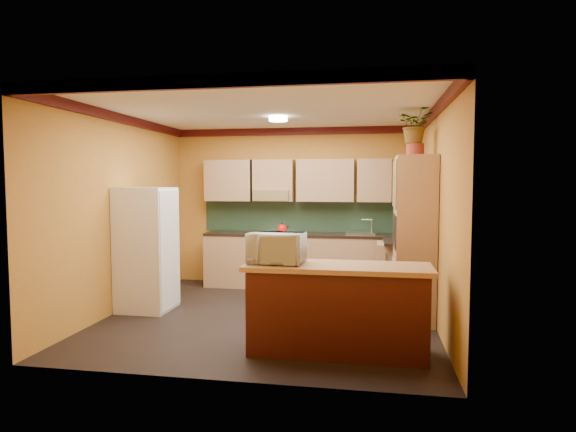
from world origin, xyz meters
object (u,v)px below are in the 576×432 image
object	(u,v)px
stove	(277,260)
fridge	(146,249)
microwave	(276,248)
base_cabinets_back	(314,262)
pantry	(414,239)
breakfast_bar	(337,312)

from	to	relation	value
stove	fridge	world-z (taller)	fridge
stove	microwave	distance (m)	3.17
base_cabinets_back	pantry	bearing A→B (deg)	-47.47
base_cabinets_back	stove	world-z (taller)	stove
base_cabinets_back	breakfast_bar	xyz separation A→B (m)	(0.61, -3.04, 0.00)
pantry	microwave	distance (m)	2.08
pantry	microwave	world-z (taller)	pantry
pantry	microwave	bearing A→B (deg)	-136.67
fridge	breakfast_bar	distance (m)	3.04
fridge	microwave	xyz separation A→B (m)	(2.09, -1.29, 0.24)
stove	breakfast_bar	distance (m)	3.28
fridge	microwave	world-z (taller)	fridge
base_cabinets_back	microwave	distance (m)	3.11
stove	microwave	world-z (taller)	microwave
base_cabinets_back	pantry	world-z (taller)	pantry
stove	pantry	bearing A→B (deg)	-37.49
base_cabinets_back	fridge	bearing A→B (deg)	-140.27
fridge	microwave	size ratio (longest dim) A/B	2.97
base_cabinets_back	microwave	xyz separation A→B (m)	(-0.03, -3.04, 0.65)
pantry	breakfast_bar	xyz separation A→B (m)	(-0.88, -1.43, -0.61)
base_cabinets_back	fridge	xyz separation A→B (m)	(-2.12, -1.76, 0.41)
fridge	pantry	world-z (taller)	pantry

